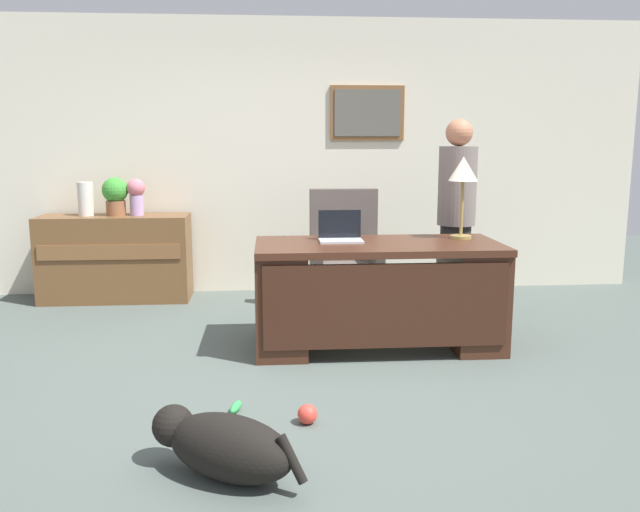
{
  "coord_description": "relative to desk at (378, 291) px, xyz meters",
  "views": [
    {
      "loc": [
        -0.26,
        -4.04,
        1.53
      ],
      "look_at": [
        0.07,
        0.3,
        0.75
      ],
      "focal_mm": 36.67,
      "sensor_mm": 36.0,
      "label": 1
    }
  ],
  "objects": [
    {
      "name": "vase_empty",
      "position": [
        -2.51,
        1.65,
        0.55
      ],
      "size": [
        0.15,
        0.15,
        0.32
      ],
      "primitive_type": "cylinder",
      "color": "silver",
      "rests_on": "credenza"
    },
    {
      "name": "desk",
      "position": [
        0.0,
        0.0,
        0.0
      ],
      "size": [
        1.79,
        0.81,
        0.78
      ],
      "color": "#422316",
      "rests_on": "ground_plane"
    },
    {
      "name": "dog_toy_bone",
      "position": [
        -0.99,
        -1.1,
        -0.4
      ],
      "size": [
        0.09,
        0.16,
        0.05
      ],
      "primitive_type": "ellipsoid",
      "rotation": [
        0.0,
        0.0,
        4.44
      ],
      "color": "green",
      "rests_on": "ground_plane"
    },
    {
      "name": "ground_plane",
      "position": [
        -0.52,
        -0.6,
        -0.43
      ],
      "size": [
        12.0,
        12.0,
        0.0
      ],
      "primitive_type": "plane",
      "color": "#4C5651"
    },
    {
      "name": "back_wall",
      "position": [
        -0.52,
        2.0,
        0.93
      ],
      "size": [
        7.0,
        0.16,
        2.7
      ],
      "color": "beige",
      "rests_on": "ground_plane"
    },
    {
      "name": "person_standing",
      "position": [
        0.79,
        0.76,
        0.45
      ],
      "size": [
        0.32,
        0.32,
        1.7
      ],
      "color": "#262323",
      "rests_on": "ground_plane"
    },
    {
      "name": "credenza",
      "position": [
        -2.27,
        1.65,
        -0.02
      ],
      "size": [
        1.4,
        0.5,
        0.82
      ],
      "color": "brown",
      "rests_on": "ground_plane"
    },
    {
      "name": "dog_toy_ball",
      "position": [
        -0.6,
        -1.3,
        -0.37
      ],
      "size": [
        0.11,
        0.11,
        0.11
      ],
      "primitive_type": "sphere",
      "color": "#E53F33",
      "rests_on": "ground_plane"
    },
    {
      "name": "armchair",
      "position": [
        -0.13,
        0.96,
        0.06
      ],
      "size": [
        0.6,
        0.59,
        1.1
      ],
      "color": "#564C47",
      "rests_on": "ground_plane"
    },
    {
      "name": "potted_plant",
      "position": [
        -2.24,
        1.65,
        0.59
      ],
      "size": [
        0.24,
        0.24,
        0.36
      ],
      "color": "brown",
      "rests_on": "credenza"
    },
    {
      "name": "desk_lamp",
      "position": [
        0.66,
        0.19,
        0.85
      ],
      "size": [
        0.22,
        0.22,
        0.62
      ],
      "color": "#9E8447",
      "rests_on": "desk"
    },
    {
      "name": "dog_lying",
      "position": [
        -1.01,
        -1.83,
        -0.27
      ],
      "size": [
        0.73,
        0.59,
        0.3
      ],
      "color": "black",
      "rests_on": "ground_plane"
    },
    {
      "name": "laptop",
      "position": [
        -0.27,
        0.14,
        0.41
      ],
      "size": [
        0.32,
        0.22,
        0.23
      ],
      "color": "#B2B5BA",
      "rests_on": "desk"
    },
    {
      "name": "vase_with_flowers",
      "position": [
        -2.05,
        1.65,
        0.59
      ],
      "size": [
        0.17,
        0.17,
        0.35
      ],
      "color": "#B596CA",
      "rests_on": "credenza"
    }
  ]
}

